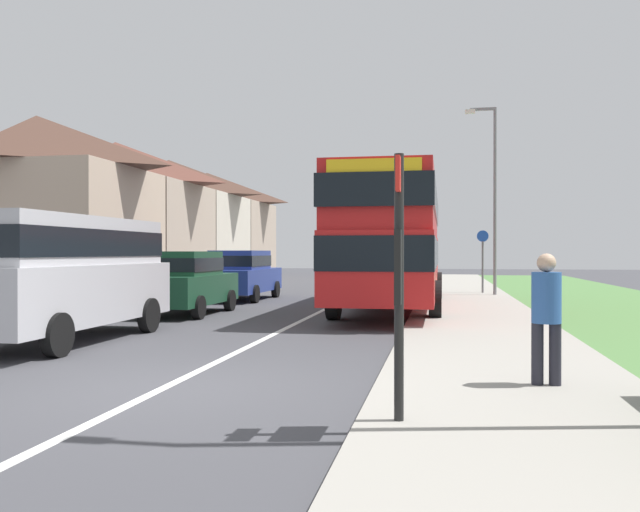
% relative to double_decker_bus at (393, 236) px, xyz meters
% --- Properties ---
extents(ground_plane, '(120.00, 120.00, 0.00)m').
position_rel_double_decker_bus_xyz_m(ground_plane, '(-1.98, -11.87, -2.14)').
color(ground_plane, '#424247').
extents(lane_marking_centre, '(0.14, 60.00, 0.01)m').
position_rel_double_decker_bus_xyz_m(lane_marking_centre, '(-1.98, -3.87, -2.14)').
color(lane_marking_centre, silver).
rests_on(lane_marking_centre, ground_plane).
extents(pavement_near_side, '(3.20, 68.00, 0.12)m').
position_rel_double_decker_bus_xyz_m(pavement_near_side, '(2.22, -5.87, -2.08)').
color(pavement_near_side, '#9E998E').
rests_on(pavement_near_side, ground_plane).
extents(double_decker_bus, '(2.80, 11.34, 3.70)m').
position_rel_double_decker_bus_xyz_m(double_decker_bus, '(0.00, 0.00, 0.00)').
color(double_decker_bus, red).
rests_on(double_decker_bus, ground_plane).
extents(parked_van_silver, '(2.11, 5.48, 2.34)m').
position_rel_double_decker_bus_xyz_m(parked_van_silver, '(-5.59, -8.12, -0.76)').
color(parked_van_silver, '#B7B7BC').
rests_on(parked_van_silver, ground_plane).
extents(parked_car_dark_green, '(1.96, 4.02, 1.70)m').
position_rel_double_decker_bus_xyz_m(parked_car_dark_green, '(-5.46, -2.50, -1.21)').
color(parked_car_dark_green, '#19472D').
rests_on(parked_car_dark_green, ground_plane).
extents(parked_car_blue, '(1.90, 4.54, 1.74)m').
position_rel_double_decker_bus_xyz_m(parked_car_blue, '(-5.53, 3.09, -1.19)').
color(parked_car_blue, navy).
rests_on(parked_car_blue, ground_plane).
extents(pedestrian_at_stop, '(0.34, 0.34, 1.67)m').
position_rel_double_decker_bus_xyz_m(pedestrian_at_stop, '(2.63, -11.35, -1.17)').
color(pedestrian_at_stop, '#23232D').
rests_on(pedestrian_at_stop, ground_plane).
extents(bus_stop_sign, '(0.09, 0.52, 2.60)m').
position_rel_double_decker_bus_xyz_m(bus_stop_sign, '(1.02, -13.32, -0.60)').
color(bus_stop_sign, black).
rests_on(bus_stop_sign, ground_plane).
extents(cycle_route_sign, '(0.44, 0.08, 2.52)m').
position_rel_double_decker_bus_xyz_m(cycle_route_sign, '(2.95, 6.98, -0.72)').
color(cycle_route_sign, slate).
rests_on(cycle_route_sign, ground_plane).
extents(street_lamp_mid, '(1.14, 0.20, 7.00)m').
position_rel_double_decker_bus_xyz_m(street_lamp_mid, '(3.21, 5.78, 1.90)').
color(street_lamp_mid, slate).
rests_on(street_lamp_mid, ground_plane).
extents(house_terrace_far_side, '(7.88, 25.27, 6.95)m').
position_rel_double_decker_bus_xyz_m(house_terrace_far_side, '(-14.00, 13.39, 1.33)').
color(house_terrace_far_side, '#C1A88E').
rests_on(house_terrace_far_side, ground_plane).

